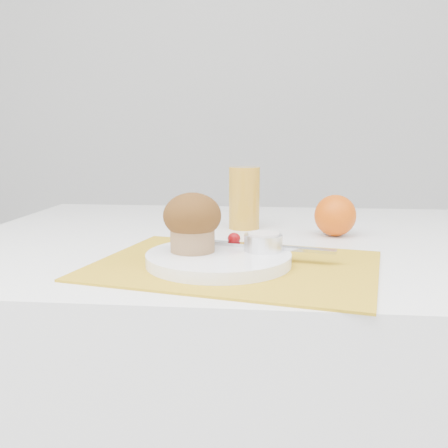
# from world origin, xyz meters

# --- Properties ---
(table) EXTENTS (1.20, 0.80, 0.75)m
(table) POSITION_xyz_m (0.00, 0.05, 0.38)
(table) COLOR white
(table) RESTS_ON ground
(placemat) EXTENTS (0.47, 0.38, 0.00)m
(placemat) POSITION_xyz_m (-0.06, -0.17, 0.75)
(placemat) COLOR gold
(placemat) RESTS_ON table
(plate) EXTENTS (0.27, 0.27, 0.02)m
(plate) POSITION_xyz_m (-0.09, -0.17, 0.76)
(plate) COLOR white
(plate) RESTS_ON placemat
(ramekin) EXTENTS (0.07, 0.07, 0.03)m
(ramekin) POSITION_xyz_m (-0.02, -0.15, 0.78)
(ramekin) COLOR silver
(ramekin) RESTS_ON plate
(cream) EXTENTS (0.05, 0.05, 0.01)m
(cream) POSITION_xyz_m (-0.02, -0.15, 0.80)
(cream) COLOR silver
(cream) RESTS_ON ramekin
(raspberry_near) EXTENTS (0.02, 0.02, 0.02)m
(raspberry_near) POSITION_xyz_m (-0.07, -0.11, 0.78)
(raspberry_near) COLOR #610205
(raspberry_near) RESTS_ON plate
(raspberry_far) EXTENTS (0.02, 0.02, 0.02)m
(raspberry_far) POSITION_xyz_m (-0.04, -0.14, 0.78)
(raspberry_far) COLOR #550206
(raspberry_far) RESTS_ON plate
(butter_knife) EXTENTS (0.20, 0.06, 0.01)m
(butter_knife) POSITION_xyz_m (-0.01, -0.13, 0.77)
(butter_knife) COLOR #BABCC3
(butter_knife) RESTS_ON plate
(orange) EXTENTS (0.08, 0.08, 0.08)m
(orange) POSITION_xyz_m (0.11, 0.08, 0.79)
(orange) COLOR #D75207
(orange) RESTS_ON table
(juice_glass) EXTENTS (0.07, 0.07, 0.13)m
(juice_glass) POSITION_xyz_m (-0.07, 0.14, 0.81)
(juice_glass) COLOR gold
(juice_glass) RESTS_ON table
(muffin) EXTENTS (0.09, 0.09, 0.09)m
(muffin) POSITION_xyz_m (-0.13, -0.16, 0.82)
(muffin) COLOR #9B734B
(muffin) RESTS_ON plate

